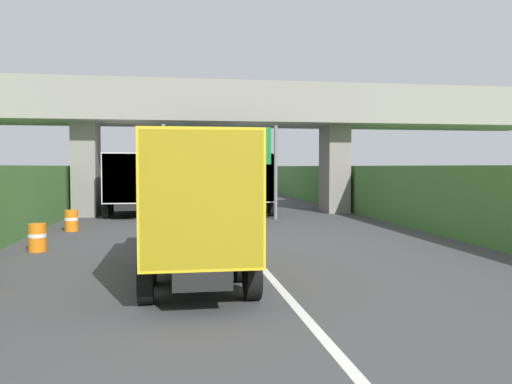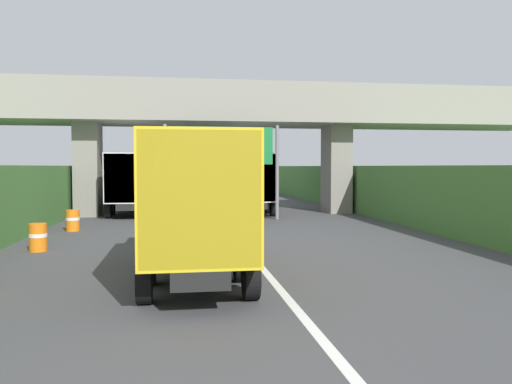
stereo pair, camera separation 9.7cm
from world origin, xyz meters
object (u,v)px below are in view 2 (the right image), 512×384
object	(u,v)px
truck_white	(219,175)
construction_barrel_3	(38,237)
car_black	(185,193)
truck_green	(132,181)
truck_blue	(248,180)
truck_yellow	(194,199)
overhead_highway_sign	(222,151)
car_orange	(187,215)
construction_barrel_4	(73,220)

from	to	relation	value
truck_white	construction_barrel_3	xyz separation A→B (m)	(-8.45, -32.14, -1.47)
car_black	truck_green	bearing A→B (deg)	-114.97
truck_blue	truck_yellow	bearing A→B (deg)	-102.11
overhead_highway_sign	car_orange	world-z (taller)	overhead_highway_sign
truck_blue	car_orange	xyz separation A→B (m)	(-3.77, -10.01, -1.08)
truck_yellow	car_orange	bearing A→B (deg)	90.42
car_black	construction_barrel_4	size ratio (longest dim) A/B	4.56
overhead_highway_sign	construction_barrel_4	xyz separation A→B (m)	(-6.64, -3.47, -3.06)
construction_barrel_3	truck_yellow	bearing A→B (deg)	-44.05
truck_green	truck_white	bearing A→B (deg)	71.28
truck_green	construction_barrel_3	size ratio (longest dim) A/B	8.11
truck_green	truck_yellow	bearing A→B (deg)	-80.36
overhead_highway_sign	construction_barrel_3	world-z (taller)	overhead_highway_sign
construction_barrel_3	construction_barrel_4	bearing A→B (deg)	89.38
truck_green	construction_barrel_4	bearing A→B (deg)	-103.70
truck_white	construction_barrel_4	size ratio (longest dim) A/B	8.11
overhead_highway_sign	construction_barrel_3	bearing A→B (deg)	-127.54
overhead_highway_sign	truck_white	xyz separation A→B (m)	(1.75, 23.42, -1.59)
overhead_highway_sign	truck_yellow	world-z (taller)	overhead_highway_sign
truck_yellow	car_orange	xyz separation A→B (m)	(-0.05, 7.29, -1.08)
construction_barrel_3	truck_green	bearing A→B (deg)	81.58
truck_white	car_orange	xyz separation A→B (m)	(-3.64, -29.55, -1.08)
truck_green	construction_barrel_4	xyz separation A→B (m)	(-1.84, -7.53, -1.47)
truck_green	truck_blue	xyz separation A→B (m)	(6.68, -0.20, 0.00)
truck_green	truck_yellow	distance (m)	17.75
truck_blue	construction_barrel_3	xyz separation A→B (m)	(-8.58, -12.59, -1.47)
overhead_highway_sign	car_black	bearing A→B (deg)	99.01
overhead_highway_sign	truck_yellow	xyz separation A→B (m)	(-1.84, -13.43, -1.59)
truck_blue	car_black	distance (m)	7.81
truck_white	construction_barrel_3	world-z (taller)	truck_white
truck_white	car_black	size ratio (longest dim) A/B	1.78
construction_barrel_4	car_orange	bearing A→B (deg)	-29.32
overhead_highway_sign	car_orange	size ratio (longest dim) A/B	1.43
overhead_highway_sign	truck_yellow	size ratio (longest dim) A/B	0.81
overhead_highway_sign	construction_barrel_3	size ratio (longest dim) A/B	6.53
truck_blue	car_orange	distance (m)	10.75
truck_green	truck_white	distance (m)	20.43
car_orange	construction_barrel_3	size ratio (longest dim) A/B	4.56
truck_green	truck_yellow	size ratio (longest dim) A/B	1.00
car_orange	construction_barrel_4	world-z (taller)	car_orange
truck_yellow	truck_white	bearing A→B (deg)	84.44
truck_yellow	construction_barrel_3	bearing A→B (deg)	135.95
car_orange	car_black	world-z (taller)	same
truck_white	truck_yellow	bearing A→B (deg)	-95.56
car_black	construction_barrel_3	world-z (taller)	car_black
truck_green	truck_yellow	world-z (taller)	same
overhead_highway_sign	truck_blue	world-z (taller)	overhead_highway_sign
truck_green	overhead_highway_sign	bearing A→B (deg)	-40.24
truck_blue	truck_yellow	xyz separation A→B (m)	(-3.71, -17.30, 0.00)
truck_green	truck_blue	bearing A→B (deg)	-1.68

